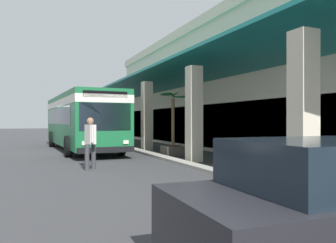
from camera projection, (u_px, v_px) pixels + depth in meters
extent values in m
plane|color=#38383A|center=(190.00, 147.00, 21.21)|extent=(120.00, 120.00, 0.00)
cube|color=#9E998E|center=(134.00, 150.00, 18.86)|extent=(35.43, 0.50, 0.12)
cube|color=beige|center=(272.00, 93.00, 22.59)|extent=(29.53, 12.04, 7.13)
cube|color=beige|center=(272.00, 36.00, 22.59)|extent=(29.83, 12.34, 0.60)
cube|color=beige|center=(104.00, 118.00, 30.04)|extent=(0.55, 0.55, 3.92)
cube|color=beige|center=(121.00, 117.00, 24.60)|extent=(0.55, 0.55, 3.92)
cube|color=beige|center=(147.00, 116.00, 19.15)|extent=(0.55, 0.55, 3.92)
cube|color=beige|center=(194.00, 114.00, 13.70)|extent=(0.55, 0.55, 3.92)
cube|color=beige|center=(303.00, 110.00, 8.25)|extent=(0.55, 0.55, 3.92)
cube|color=#146B66|center=(168.00, 77.00, 19.65)|extent=(29.53, 3.16, 0.82)
cube|color=#19232D|center=(193.00, 125.00, 20.29)|extent=(24.80, 0.08, 2.40)
cube|color=#196638|center=(81.00, 120.00, 19.22)|extent=(11.10, 3.04, 2.75)
cube|color=silver|center=(81.00, 104.00, 19.22)|extent=(11.12, 3.06, 0.36)
cube|color=#19232D|center=(80.00, 116.00, 19.49)|extent=(9.35, 2.99, 0.90)
cube|color=#19232D|center=(106.00, 117.00, 14.27)|extent=(0.16, 2.24, 1.20)
cube|color=black|center=(106.00, 94.00, 14.26)|extent=(0.15, 1.94, 0.28)
cube|color=black|center=(106.00, 150.00, 14.16)|extent=(0.31, 2.45, 0.24)
cube|color=silver|center=(126.00, 142.00, 14.61)|extent=(0.07, 0.24, 0.16)
cube|color=silver|center=(85.00, 143.00, 13.85)|extent=(0.07, 0.24, 0.16)
cube|color=silver|center=(76.00, 96.00, 20.57)|extent=(2.48, 1.89, 0.24)
cylinder|color=black|center=(121.00, 145.00, 16.48)|extent=(1.00, 0.30, 1.00)
cylinder|color=black|center=(68.00, 146.00, 15.40)|extent=(1.00, 0.30, 1.00)
cylinder|color=black|center=(92.00, 138.00, 22.55)|extent=(1.00, 0.30, 1.00)
cylinder|color=black|center=(52.00, 139.00, 21.46)|extent=(1.00, 0.30, 1.00)
cylinder|color=black|center=(204.00, 228.00, 4.23)|extent=(0.64, 0.22, 0.64)
cylinder|color=#38383D|center=(93.00, 156.00, 11.66)|extent=(0.16, 0.16, 0.89)
cylinder|color=#38383D|center=(87.00, 157.00, 11.34)|extent=(0.16, 0.16, 0.89)
cube|color=silver|center=(90.00, 134.00, 11.50)|extent=(0.55, 0.32, 0.67)
sphere|color=#8C664C|center=(90.00, 121.00, 11.50)|extent=(0.24, 0.24, 0.24)
cylinder|color=silver|center=(88.00, 133.00, 11.78)|extent=(0.09, 0.09, 0.60)
cylinder|color=silver|center=(92.00, 134.00, 11.22)|extent=(0.09, 0.09, 0.60)
cube|color=#4C4742|center=(173.00, 151.00, 16.16)|extent=(0.97, 0.97, 0.47)
cylinder|color=#332319|center=(173.00, 146.00, 16.15)|extent=(0.83, 0.83, 0.02)
cylinder|color=brown|center=(173.00, 122.00, 16.15)|extent=(0.16, 0.16, 2.29)
ellipsoid|color=#195123|center=(175.00, 94.00, 15.68)|extent=(0.99, 0.40, 0.17)
ellipsoid|color=#195123|center=(184.00, 97.00, 16.17)|extent=(0.59, 1.09, 0.14)
ellipsoid|color=#195123|center=(173.00, 96.00, 16.58)|extent=(0.87, 0.57, 0.14)
ellipsoid|color=#195123|center=(167.00, 94.00, 16.38)|extent=(0.77, 0.58, 0.18)
ellipsoid|color=#195123|center=(168.00, 94.00, 15.79)|extent=(0.65, 0.85, 0.15)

